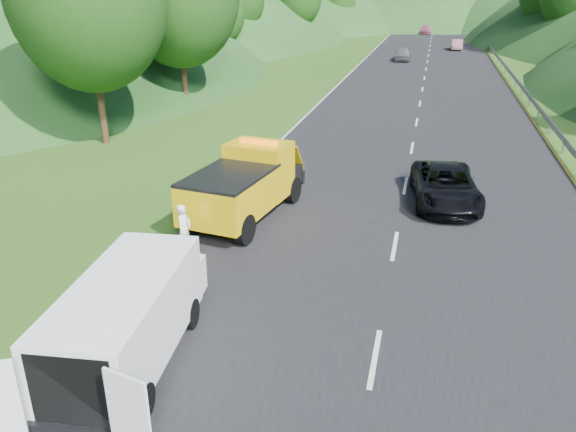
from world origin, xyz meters
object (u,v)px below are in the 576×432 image
(tow_truck, at_px, (246,183))
(child, at_px, (200,289))
(white_van, at_px, (129,316))
(suitcase, at_px, (152,249))
(woman, at_px, (186,255))
(worker, at_px, (128,412))
(passing_suv, at_px, (443,203))

(tow_truck, height_order, child, tow_truck)
(white_van, height_order, suitcase, white_van)
(woman, height_order, child, woman)
(white_van, bearing_deg, worker, -72.98)
(white_van, distance_m, passing_suv, 13.55)
(white_van, height_order, passing_suv, white_van)
(white_van, relative_size, suitcase, 10.35)
(tow_truck, relative_size, passing_suv, 1.25)
(woman, xyz_separation_m, suitcase, (-0.88, -0.46, 0.30))
(passing_suv, bearing_deg, woman, -146.33)
(woman, distance_m, suitcase, 1.04)
(worker, height_order, passing_suv, worker)
(passing_suv, bearing_deg, suitcase, -147.46)
(white_van, distance_m, woman, 5.45)
(child, bearing_deg, passing_suv, 88.23)
(tow_truck, height_order, passing_suv, tow_truck)
(white_van, xyz_separation_m, woman, (-1.07, 5.22, -1.18))
(woman, bearing_deg, suitcase, 122.32)
(worker, bearing_deg, tow_truck, 103.35)
(worker, relative_size, suitcase, 2.65)
(white_van, relative_size, child, 5.71)
(child, distance_m, passing_suv, 10.61)
(suitcase, bearing_deg, child, -33.66)
(tow_truck, bearing_deg, white_van, -80.15)
(suitcase, bearing_deg, white_van, -67.70)
(child, distance_m, worker, 4.86)
(white_van, relative_size, woman, 3.76)
(worker, distance_m, passing_suv, 14.53)
(white_van, height_order, child, white_van)
(worker, xyz_separation_m, suitcase, (-2.60, 6.25, 0.30))
(child, bearing_deg, suitcase, -177.67)
(worker, distance_m, suitcase, 6.78)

